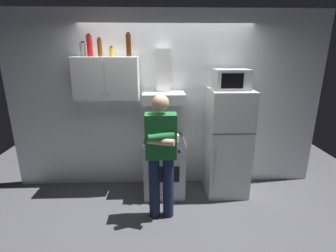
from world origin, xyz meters
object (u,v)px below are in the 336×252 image
object	(u,v)px
stove_oven	(164,166)
bottle_canister_steel	(83,49)
upper_cabinet	(107,78)
cooking_pot	(173,138)
bottle_rum_dark	(129,45)
range_hood	(164,89)
person_standing	(161,154)
bottle_spice_jar	(112,52)
bottle_beer_brown	(100,47)
microwave	(232,79)
bottle_soda_red	(90,46)
refrigerator	(227,143)

from	to	relation	value
stove_oven	bottle_canister_steel	xyz separation A→B (m)	(-1.10, 0.16, 1.71)
upper_cabinet	bottle_canister_steel	distance (m)	0.50
stove_oven	cooking_pot	distance (m)	0.53
stove_oven	bottle_rum_dark	xyz separation A→B (m)	(-0.48, 0.15, 1.77)
range_hood	person_standing	size ratio (longest dim) A/B	0.46
cooking_pot	bottle_canister_steel	xyz separation A→B (m)	(-1.23, 0.28, 1.21)
cooking_pot	bottle_spice_jar	bearing A→B (deg)	164.47
bottle_beer_brown	microwave	bearing A→B (deg)	-2.45
range_hood	bottle_rum_dark	xyz separation A→B (m)	(-0.48, 0.02, 0.60)
stove_oven	bottle_spice_jar	distance (m)	1.82
bottle_canister_steel	upper_cabinet	bearing A→B (deg)	-6.85
cooking_pot	bottle_beer_brown	size ratio (longest dim) A/B	1.12
bottle_canister_steel	microwave	bearing A→B (deg)	-3.97
bottle_beer_brown	bottle_rum_dark	world-z (taller)	bottle_rum_dark
stove_oven	microwave	distance (m)	1.62
upper_cabinet	bottle_spice_jar	distance (m)	0.37
upper_cabinet	bottle_canister_steel	world-z (taller)	bottle_canister_steel
person_standing	bottle_canister_steel	bearing A→B (deg)	143.87
bottle_canister_steel	person_standing	bearing A→B (deg)	-36.13
bottle_soda_red	bottle_beer_brown	bearing A→B (deg)	-7.16
refrigerator	cooking_pot	xyz separation A→B (m)	(-0.82, -0.12, 0.13)
bottle_spice_jar	bottle_canister_steel	size ratio (longest dim) A/B	0.68
cooking_pot	bottle_beer_brown	xyz separation A→B (m)	(-0.99, 0.22, 1.24)
upper_cabinet	range_hood	bearing A→B (deg)	0.09
cooking_pot	refrigerator	bearing A→B (deg)	8.32
upper_cabinet	range_hood	world-z (taller)	range_hood
person_standing	bottle_canister_steel	xyz separation A→B (m)	(-1.05, 0.77, 1.24)
bottle_canister_steel	bottle_soda_red	bearing A→B (deg)	-25.14
stove_oven	bottle_soda_red	xyz separation A→B (m)	(-1.00, 0.11, 1.76)
person_standing	bottle_soda_red	world-z (taller)	bottle_soda_red
upper_cabinet	bottle_soda_red	world-z (taller)	bottle_soda_red
refrigerator	bottle_canister_steel	distance (m)	2.46
stove_oven	person_standing	world-z (taller)	person_standing
stove_oven	range_hood	xyz separation A→B (m)	(0.00, 0.13, 1.16)
upper_cabinet	bottle_rum_dark	world-z (taller)	bottle_rum_dark
cooking_pot	bottle_beer_brown	bearing A→B (deg)	167.71
microwave	bottle_canister_steel	size ratio (longest dim) A/B	2.44
upper_cabinet	range_hood	distance (m)	0.81
range_hood	bottle_soda_red	bearing A→B (deg)	-179.28
bottle_soda_red	bottle_beer_brown	distance (m)	0.14
upper_cabinet	stove_oven	size ratio (longest dim) A/B	1.03
bottle_spice_jar	person_standing	bearing A→B (deg)	-47.55
stove_oven	bottle_soda_red	size ratio (longest dim) A/B	3.00
range_hood	bottle_canister_steel	xyz separation A→B (m)	(-1.10, 0.03, 0.54)
bottle_canister_steel	bottle_spice_jar	bearing A→B (deg)	-6.93
range_hood	bottle_spice_jar	xyz separation A→B (m)	(-0.71, -0.01, 0.51)
bottle_canister_steel	bottle_rum_dark	distance (m)	0.63
bottle_soda_red	bottle_beer_brown	world-z (taller)	bottle_soda_red
upper_cabinet	stove_oven	world-z (taller)	upper_cabinet
cooking_pot	bottle_soda_red	distance (m)	1.71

